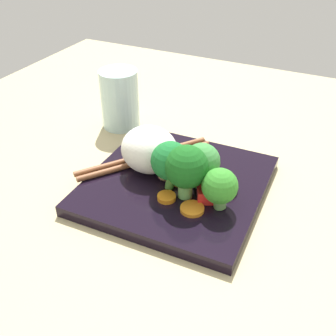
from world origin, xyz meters
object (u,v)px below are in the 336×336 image
object	(u,v)px
rice_mound	(149,149)
square_plate	(176,185)
drinking_glass	(120,99)
broccoli_floret_2	(220,187)
chopstick_pair	(145,158)
carrot_slice_3	(225,179)

from	to	relation	value
rice_mound	square_plate	bearing A→B (deg)	80.17
square_plate	drinking_glass	xyz separation A→B (cm)	(-13.51, -17.62, 4.47)
broccoli_floret_2	chopstick_pair	distance (cm)	15.48
square_plate	chopstick_pair	distance (cm)	7.17
chopstick_pair	drinking_glass	bearing A→B (deg)	-97.74
square_plate	drinking_glass	bearing A→B (deg)	-127.48
rice_mound	chopstick_pair	bearing A→B (deg)	-133.48
square_plate	rice_mound	distance (cm)	6.54
rice_mound	broccoli_floret_2	distance (cm)	12.98
square_plate	carrot_slice_3	bearing A→B (deg)	114.09
drinking_glass	rice_mound	bearing A→B (deg)	45.25
square_plate	drinking_glass	world-z (taller)	drinking_glass
rice_mound	carrot_slice_3	xyz separation A→B (cm)	(-2.03, 11.24, -3.11)
square_plate	chopstick_pair	world-z (taller)	chopstick_pair
rice_mound	carrot_slice_3	bearing A→B (deg)	100.23
rice_mound	broccoli_floret_2	world-z (taller)	rice_mound
broccoli_floret_2	carrot_slice_3	world-z (taller)	broccoli_floret_2
square_plate	broccoli_floret_2	xyz separation A→B (cm)	(3.12, 7.53, 4.26)
square_plate	broccoli_floret_2	world-z (taller)	broccoli_floret_2
rice_mound	drinking_glass	size ratio (longest dim) A/B	0.80
carrot_slice_3	drinking_glass	distance (cm)	26.48
carrot_slice_3	rice_mound	bearing A→B (deg)	-79.77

